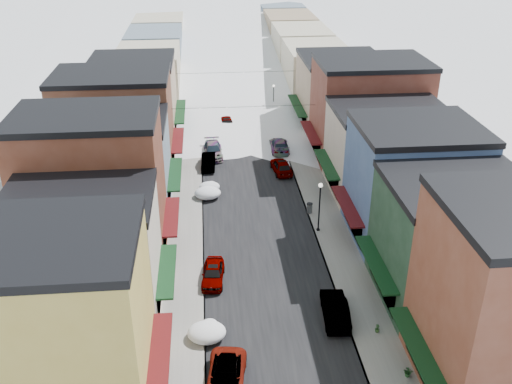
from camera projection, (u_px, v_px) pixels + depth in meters
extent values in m
cube|color=black|center=(235.00, 104.00, 85.16)|extent=(10.00, 160.00, 0.01)
cube|color=gray|center=(190.00, 105.00, 84.59)|extent=(3.20, 160.00, 0.15)
cube|color=gray|center=(279.00, 103.00, 85.66)|extent=(3.20, 160.00, 0.15)
cube|color=slate|center=(201.00, 105.00, 84.71)|extent=(0.10, 160.00, 0.15)
cube|color=slate|center=(268.00, 103.00, 85.54)|extent=(0.10, 160.00, 0.15)
cube|color=gold|center=(56.00, 328.00, 31.80)|extent=(10.00, 8.50, 11.00)
cube|color=black|center=(38.00, 240.00, 29.21)|extent=(10.20, 8.70, 0.50)
cube|color=#4F0D10|center=(160.00, 353.00, 33.29)|extent=(1.20, 7.22, 0.15)
cube|color=beige|center=(85.00, 259.00, 39.81)|extent=(10.00, 8.00, 9.00)
cube|color=black|center=(75.00, 199.00, 37.67)|extent=(10.20, 8.20, 0.50)
cube|color=black|center=(167.00, 271.00, 40.85)|extent=(1.20, 6.80, 0.15)
cube|color=brown|center=(93.00, 190.00, 46.21)|extent=(11.00, 8.00, 12.00)
cube|color=black|center=(83.00, 116.00, 43.40)|extent=(11.20, 8.20, 0.50)
cube|color=#4F0D10|center=(171.00, 216.00, 47.97)|extent=(1.20, 6.80, 0.15)
cube|color=#798EA2|center=(115.00, 166.00, 54.60)|extent=(10.00, 9.00, 8.50)
cube|color=black|center=(110.00, 122.00, 52.57)|extent=(10.20, 9.20, 0.50)
cube|color=black|center=(175.00, 174.00, 55.53)|extent=(1.20, 7.65, 0.15)
cube|color=brown|center=(116.00, 125.00, 62.07)|extent=(12.00, 9.00, 10.50)
cube|color=black|center=(110.00, 75.00, 59.60)|extent=(12.20, 9.20, 0.50)
cube|color=#4F0D10|center=(178.00, 140.00, 63.53)|extent=(1.20, 7.65, 0.15)
cube|color=tan|center=(135.00, 101.00, 71.27)|extent=(10.00, 11.00, 9.50)
cube|color=black|center=(131.00, 61.00, 69.02)|extent=(10.20, 11.20, 0.50)
cube|color=black|center=(180.00, 111.00, 72.43)|extent=(1.20, 9.35, 0.15)
cube|color=black|center=(418.00, 349.00, 33.64)|extent=(1.20, 7.65, 0.15)
cube|color=#1C3B26|center=(453.00, 245.00, 41.52)|extent=(10.00, 9.00, 9.00)
cube|color=black|center=(463.00, 186.00, 39.38)|extent=(10.20, 9.20, 0.50)
cube|color=black|center=(376.00, 264.00, 41.65)|extent=(1.20, 7.65, 0.15)
cube|color=#3B5585|center=(412.00, 185.00, 49.30)|extent=(10.00, 9.00, 10.00)
cube|color=black|center=(420.00, 128.00, 46.94)|extent=(10.20, 9.20, 0.50)
cube|color=#4F0D10|center=(347.00, 206.00, 49.65)|extent=(1.20, 7.65, 0.15)
cube|color=#C1AF9C|center=(386.00, 152.00, 57.68)|extent=(11.00, 9.00, 8.50)
cube|color=black|center=(391.00, 110.00, 55.66)|extent=(11.20, 9.20, 0.50)
cube|color=black|center=(326.00, 164.00, 57.66)|extent=(1.20, 7.65, 0.15)
cube|color=maroon|center=(368.00, 112.00, 65.16)|extent=(12.00, 9.00, 11.00)
cube|color=black|center=(373.00, 62.00, 62.58)|extent=(12.20, 9.20, 0.50)
cube|color=#4F0D10|center=(311.00, 133.00, 65.66)|extent=(1.20, 7.65, 0.15)
cube|color=#997E64|center=(340.00, 95.00, 74.43)|extent=(10.00, 11.00, 9.00)
cube|color=black|center=(342.00, 58.00, 72.29)|extent=(10.20, 11.20, 0.50)
cube|color=black|center=(297.00, 105.00, 74.55)|extent=(1.20, 9.35, 0.15)
cube|color=gray|center=(149.00, 77.00, 84.12)|extent=(9.00, 13.00, 8.00)
cube|color=gray|center=(316.00, 73.00, 86.16)|extent=(9.00, 13.00, 8.00)
cube|color=gray|center=(155.00, 55.00, 96.57)|extent=(9.00, 13.00, 8.00)
cube|color=gray|center=(301.00, 52.00, 98.61)|extent=(9.00, 13.00, 8.00)
cube|color=gray|center=(160.00, 38.00, 109.02)|extent=(9.00, 13.00, 8.00)
cube|color=gray|center=(289.00, 35.00, 111.06)|extent=(9.00, 13.00, 8.00)
cube|color=gray|center=(164.00, 24.00, 121.47)|extent=(9.00, 13.00, 8.00)
cube|color=gray|center=(280.00, 22.00, 123.51)|extent=(9.00, 13.00, 8.00)
cylinder|color=black|center=(244.00, 107.00, 64.58)|extent=(16.40, 0.04, 0.04)
cylinder|color=black|center=(236.00, 72.00, 77.92)|extent=(16.40, 0.04, 0.04)
imported|color=white|center=(226.00, 378.00, 34.96)|extent=(3.00, 5.31, 1.40)
imported|color=gray|center=(213.00, 273.00, 44.87)|extent=(2.08, 4.31, 1.42)
imported|color=black|center=(208.00, 162.00, 64.43)|extent=(1.69, 4.35, 1.41)
imported|color=#ACAEB5|center=(213.00, 150.00, 67.31)|extent=(2.31, 5.28, 1.51)
imported|color=black|center=(335.00, 309.00, 40.75)|extent=(2.04, 4.93, 1.59)
imported|color=#9DA0A5|center=(281.00, 166.00, 63.18)|extent=(2.31, 4.70, 1.54)
imported|color=black|center=(279.00, 145.00, 68.68)|extent=(2.21, 5.26, 1.52)
imported|color=gray|center=(227.00, 124.00, 75.07)|extent=(2.45, 5.17, 1.71)
imported|color=silver|center=(233.00, 72.00, 99.11)|extent=(2.69, 5.04, 1.35)
cylinder|color=#585B5D|center=(310.00, 208.00, 54.70)|extent=(0.53, 0.53, 0.92)
cylinder|color=black|center=(310.00, 204.00, 54.49)|extent=(0.57, 0.57, 0.06)
cylinder|color=black|center=(318.00, 230.00, 51.91)|extent=(0.33, 0.33, 0.11)
cylinder|color=black|center=(319.00, 209.00, 50.95)|extent=(0.13, 0.13, 4.38)
sphere|color=white|center=(321.00, 185.00, 49.89)|extent=(0.39, 0.39, 0.39)
cylinder|color=black|center=(273.00, 113.00, 81.05)|extent=(0.29, 0.29, 0.10)
cylinder|color=black|center=(273.00, 100.00, 80.20)|extent=(0.12, 0.12, 3.87)
sphere|color=white|center=(274.00, 86.00, 79.26)|extent=(0.35, 0.35, 0.35)
imported|color=#275829|center=(408.00, 372.00, 35.67)|extent=(0.76, 0.72, 0.68)
imported|color=#2A5024|center=(377.00, 328.00, 39.40)|extent=(0.46, 0.46, 0.59)
ellipsoid|color=white|center=(207.00, 332.00, 38.87)|extent=(2.65, 2.24, 1.12)
ellipsoid|color=white|center=(209.00, 324.00, 40.07)|extent=(1.13, 1.02, 0.57)
ellipsoid|color=white|center=(209.00, 187.00, 59.25)|extent=(2.15, 1.82, 0.91)
ellipsoid|color=white|center=(211.00, 184.00, 60.43)|extent=(0.92, 0.83, 0.46)
ellipsoid|color=white|center=(208.00, 193.00, 57.70)|extent=(2.67, 2.26, 1.13)
ellipsoid|color=white|center=(209.00, 190.00, 58.90)|extent=(1.14, 1.03, 0.57)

